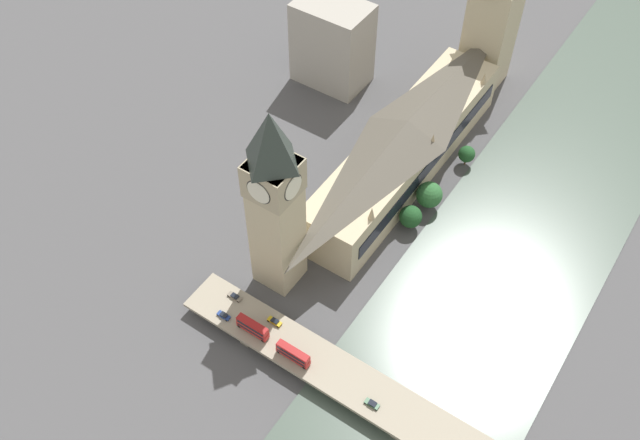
{
  "coord_description": "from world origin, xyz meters",
  "views": [
    {
      "loc": [
        -64.67,
        162.68,
        192.83
      ],
      "look_at": [
        18.01,
        41.03,
        17.54
      ],
      "focal_mm": 40.0,
      "sensor_mm": 36.0,
      "label": 1
    }
  ],
  "objects_px": {
    "victoria_tower": "(491,26)",
    "car_southbound_lead": "(275,321)",
    "parliament_hall": "(405,147)",
    "clock_tower": "(275,199)",
    "car_northbound_mid": "(372,404)",
    "car_northbound_tail": "(235,296)",
    "road_bridge": "(406,416)",
    "double_decker_bus_lead": "(253,327)",
    "double_decker_bus_rear": "(293,354)",
    "car_northbound_lead": "(224,315)"
  },
  "relations": [
    {
      "from": "car_northbound_mid",
      "to": "double_decker_bus_rear",
      "type": "bearing_deg",
      "value": 0.94
    },
    {
      "from": "clock_tower",
      "to": "car_southbound_lead",
      "type": "xyz_separation_m",
      "value": [
        -11.55,
        18.33,
        -32.05
      ]
    },
    {
      "from": "car_northbound_mid",
      "to": "car_northbound_tail",
      "type": "bearing_deg",
      "value": -6.88
    },
    {
      "from": "double_decker_bus_rear",
      "to": "car_southbound_lead",
      "type": "distance_m",
      "value": 13.75
    },
    {
      "from": "car_northbound_mid",
      "to": "car_southbound_lead",
      "type": "height_order",
      "value": "car_southbound_lead"
    },
    {
      "from": "clock_tower",
      "to": "car_northbound_tail",
      "type": "height_order",
      "value": "clock_tower"
    },
    {
      "from": "parliament_hall",
      "to": "car_northbound_mid",
      "type": "height_order",
      "value": "parliament_hall"
    },
    {
      "from": "road_bridge",
      "to": "car_northbound_mid",
      "type": "relative_size",
      "value": 34.95
    },
    {
      "from": "parliament_hall",
      "to": "clock_tower",
      "type": "relative_size",
      "value": 1.51
    },
    {
      "from": "clock_tower",
      "to": "car_southbound_lead",
      "type": "height_order",
      "value": "clock_tower"
    },
    {
      "from": "victoria_tower",
      "to": "car_northbound_mid",
      "type": "relative_size",
      "value": 13.08
    },
    {
      "from": "victoria_tower",
      "to": "car_northbound_tail",
      "type": "bearing_deg",
      "value": 84.51
    },
    {
      "from": "clock_tower",
      "to": "car_northbound_lead",
      "type": "bearing_deg",
      "value": 83.79
    },
    {
      "from": "car_northbound_lead",
      "to": "car_northbound_mid",
      "type": "height_order",
      "value": "car_northbound_lead"
    },
    {
      "from": "victoria_tower",
      "to": "road_bridge",
      "type": "distance_m",
      "value": 161.22
    },
    {
      "from": "double_decker_bus_lead",
      "to": "car_southbound_lead",
      "type": "relative_size",
      "value": 2.32
    },
    {
      "from": "road_bridge",
      "to": "double_decker_bus_lead",
      "type": "height_order",
      "value": "double_decker_bus_lead"
    },
    {
      "from": "victoria_tower",
      "to": "car_southbound_lead",
      "type": "height_order",
      "value": "victoria_tower"
    },
    {
      "from": "car_northbound_lead",
      "to": "car_northbound_mid",
      "type": "xyz_separation_m",
      "value": [
        -53.22,
        -0.81,
        -0.06
      ]
    },
    {
      "from": "clock_tower",
      "to": "victoria_tower",
      "type": "relative_size",
      "value": 1.24
    },
    {
      "from": "car_northbound_mid",
      "to": "car_southbound_lead",
      "type": "bearing_deg",
      "value": -9.15
    },
    {
      "from": "car_southbound_lead",
      "to": "clock_tower",
      "type": "bearing_deg",
      "value": -57.79
    },
    {
      "from": "parliament_hall",
      "to": "car_southbound_lead",
      "type": "distance_m",
      "value": 82.49
    },
    {
      "from": "parliament_hall",
      "to": "car_southbound_lead",
      "type": "bearing_deg",
      "value": 91.18
    },
    {
      "from": "double_decker_bus_lead",
      "to": "car_southbound_lead",
      "type": "bearing_deg",
      "value": -119.24
    },
    {
      "from": "road_bridge",
      "to": "double_decker_bus_rear",
      "type": "distance_m",
      "value": 37.07
    },
    {
      "from": "double_decker_bus_lead",
      "to": "double_decker_bus_rear",
      "type": "relative_size",
      "value": 0.98
    },
    {
      "from": "car_northbound_tail",
      "to": "car_southbound_lead",
      "type": "xyz_separation_m",
      "value": [
        -15.94,
        0.35,
        0.08
      ]
    },
    {
      "from": "double_decker_bus_lead",
      "to": "car_northbound_mid",
      "type": "height_order",
      "value": "double_decker_bus_lead"
    },
    {
      "from": "road_bridge",
      "to": "parliament_hall",
      "type": "bearing_deg",
      "value": -59.55
    },
    {
      "from": "parliament_hall",
      "to": "car_northbound_mid",
      "type": "relative_size",
      "value": 24.38
    },
    {
      "from": "parliament_hall",
      "to": "double_decker_bus_rear",
      "type": "relative_size",
      "value": 9.66
    },
    {
      "from": "parliament_hall",
      "to": "car_northbound_lead",
      "type": "xyz_separation_m",
      "value": [
        12.62,
        89.24,
        -7.2
      ]
    },
    {
      "from": "victoria_tower",
      "to": "clock_tower",
      "type": "bearing_deg",
      "value": 85.68
    },
    {
      "from": "car_northbound_lead",
      "to": "car_northbound_mid",
      "type": "distance_m",
      "value": 53.22
    },
    {
      "from": "double_decker_bus_rear",
      "to": "car_northbound_mid",
      "type": "xyz_separation_m",
      "value": [
        -27.05,
        -0.44,
        -2.01
      ]
    },
    {
      "from": "parliament_hall",
      "to": "car_northbound_tail",
      "type": "bearing_deg",
      "value": 80.12
    },
    {
      "from": "clock_tower",
      "to": "victoria_tower",
      "type": "bearing_deg",
      "value": -94.32
    },
    {
      "from": "parliament_hall",
      "to": "clock_tower",
      "type": "bearing_deg",
      "value": 81.23
    },
    {
      "from": "parliament_hall",
      "to": "victoria_tower",
      "type": "height_order",
      "value": "victoria_tower"
    },
    {
      "from": "victoria_tower",
      "to": "car_northbound_lead",
      "type": "bearing_deg",
      "value": 85.37
    },
    {
      "from": "parliament_hall",
      "to": "double_decker_bus_rear",
      "type": "height_order",
      "value": "parliament_hall"
    },
    {
      "from": "car_northbound_tail",
      "to": "double_decker_bus_rear",
      "type": "bearing_deg",
      "value": 165.73
    },
    {
      "from": "car_southbound_lead",
      "to": "double_decker_bus_rear",
      "type": "bearing_deg",
      "value": 150.47
    },
    {
      "from": "clock_tower",
      "to": "victoria_tower",
      "type": "xyz_separation_m",
      "value": [
        -9.8,
        -129.74,
        -10.94
      ]
    },
    {
      "from": "double_decker_bus_rear",
      "to": "road_bridge",
      "type": "bearing_deg",
      "value": -174.84
    },
    {
      "from": "car_northbound_lead",
      "to": "clock_tower",
      "type": "bearing_deg",
      "value": -96.21
    },
    {
      "from": "car_northbound_lead",
      "to": "parliament_hall",
      "type": "bearing_deg",
      "value": -98.05
    },
    {
      "from": "car_southbound_lead",
      "to": "car_northbound_tail",
      "type": "bearing_deg",
      "value": -1.27
    },
    {
      "from": "parliament_hall",
      "to": "car_northbound_tail",
      "type": "distance_m",
      "value": 83.36
    }
  ]
}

